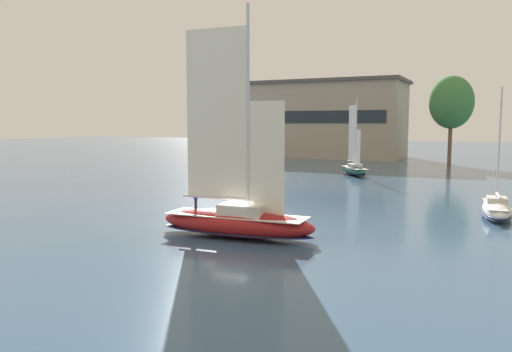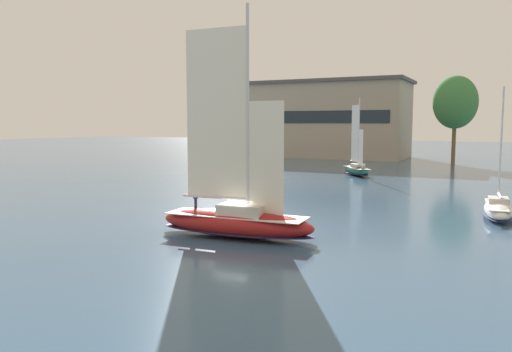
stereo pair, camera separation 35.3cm
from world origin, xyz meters
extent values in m
plane|color=#385675|center=(0.00, 0.00, 0.00)|extent=(400.00, 400.00, 0.00)
cube|color=tan|center=(-20.25, 80.06, 8.15)|extent=(34.19, 16.16, 16.29)
cube|color=#1E2833|center=(-20.25, 71.89, 8.96)|extent=(30.77, 0.10, 2.61)
cube|color=#514C4C|center=(-20.25, 80.06, 16.64)|extent=(35.39, 17.36, 0.70)
cylinder|color=brown|center=(7.27, 70.00, 4.40)|extent=(0.70, 0.70, 8.80)
ellipsoid|color=#3D7A3D|center=(7.27, 70.00, 11.47)|extent=(7.92, 7.92, 9.68)
ellipsoid|color=maroon|center=(0.00, 0.00, 0.93)|extent=(11.07, 3.73, 1.85)
ellipsoid|color=#19234C|center=(0.00, 0.00, 0.42)|extent=(11.18, 3.77, 0.22)
cube|color=silver|center=(0.00, 0.00, 1.47)|extent=(9.74, 3.16, 0.06)
cube|color=beige|center=(0.54, 0.03, 1.88)|extent=(3.18, 2.32, 0.76)
cylinder|color=silver|center=(0.87, 0.05, 8.31)|extent=(0.22, 0.22, 13.63)
cylinder|color=silver|center=(-1.58, -0.10, 2.59)|extent=(4.91, 0.49, 0.19)
cube|color=silver|center=(-1.38, -0.09, 8.17)|extent=(4.51, 0.31, 11.17)
cube|color=silver|center=(2.17, 0.14, 5.24)|extent=(2.40, 0.17, 7.50)
cylinder|color=#232838|center=(-3.29, 0.16, 1.92)|extent=(0.21, 0.21, 0.85)
cylinder|color=#1E4CA5|center=(-3.29, 0.16, 2.67)|extent=(0.36, 0.36, 0.65)
sphere|color=tan|center=(-3.29, 0.16, 3.12)|extent=(0.24, 0.24, 0.24)
ellipsoid|color=white|center=(15.58, 15.56, 0.64)|extent=(2.66, 7.69, 1.28)
ellipsoid|color=#19234C|center=(15.58, 15.56, 0.29)|extent=(2.69, 7.77, 0.15)
cube|color=silver|center=(15.58, 15.56, 1.03)|extent=(2.26, 6.76, 0.06)
cube|color=beige|center=(15.56, 15.94, 1.32)|extent=(1.63, 2.22, 0.53)
cylinder|color=silver|center=(15.54, 16.16, 5.78)|extent=(0.15, 0.15, 9.45)
cylinder|color=silver|center=(15.67, 14.47, 1.81)|extent=(0.38, 3.40, 0.13)
cylinder|color=white|center=(15.67, 14.47, 1.90)|extent=(0.43, 3.07, 0.21)
ellipsoid|color=white|center=(-14.80, 27.19, 0.71)|extent=(8.62, 4.74, 1.41)
ellipsoid|color=#19234C|center=(-14.80, 27.19, 0.32)|extent=(8.71, 4.79, 0.17)
cube|color=silver|center=(-14.80, 27.19, 1.12)|extent=(7.56, 4.08, 0.06)
cube|color=silver|center=(-14.40, 27.06, 1.45)|extent=(2.71, 2.26, 0.58)
cylinder|color=silver|center=(-14.16, 26.99, 6.35)|extent=(0.17, 0.17, 10.39)
cylinder|color=silver|center=(-15.94, 27.56, 1.99)|extent=(3.61, 1.27, 0.14)
cylinder|color=white|center=(-15.94, 27.56, 2.08)|extent=(3.28, 1.24, 0.23)
ellipsoid|color=#194C47|center=(-3.59, 43.27, 0.69)|extent=(6.39, 8.02, 1.38)
ellipsoid|color=#19234C|center=(-3.59, 43.27, 0.31)|extent=(6.46, 8.10, 0.17)
cube|color=#BCB7A8|center=(-3.59, 43.27, 1.10)|extent=(5.55, 7.01, 0.06)
cube|color=beige|center=(-3.37, 42.93, 1.41)|extent=(2.59, 2.78, 0.57)
cylinder|color=silver|center=(-3.23, 42.73, 6.21)|extent=(0.16, 0.16, 10.15)
cylinder|color=silver|center=(-4.24, 44.25, 1.94)|extent=(2.14, 3.12, 0.14)
cube|color=white|center=(-4.16, 44.13, 6.10)|extent=(1.89, 2.82, 8.33)
cube|color=white|center=(-2.68, 41.90, 3.92)|extent=(1.01, 1.50, 5.58)
camera|label=1|loc=(15.56, -28.84, 7.54)|focal=35.00mm
camera|label=2|loc=(15.88, -28.68, 7.54)|focal=35.00mm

